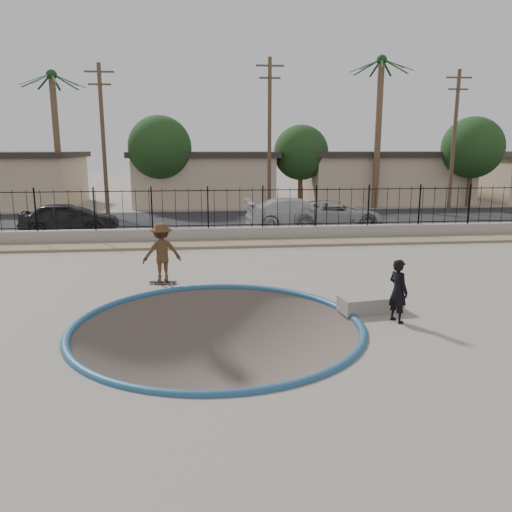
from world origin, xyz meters
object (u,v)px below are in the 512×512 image
(skateboard, at_px, (163,282))
(concrete_ledge, at_px, (370,304))
(skater, at_px, (162,255))
(videographer, at_px, (398,291))
(car_d, at_px, (335,214))
(car_c, at_px, (297,213))
(car_a, at_px, (66,217))
(car_b, at_px, (79,220))

(skateboard, height_order, concrete_ledge, concrete_ledge)
(skater, distance_m, videographer, 7.24)
(car_d, bearing_deg, skater, 144.45)
(car_c, bearing_deg, car_a, 89.44)
(car_c, height_order, car_d, car_c)
(videographer, bearing_deg, skateboard, 33.33)
(car_c, bearing_deg, videographer, 178.17)
(concrete_ledge, relative_size, car_b, 0.43)
(concrete_ledge, distance_m, car_a, 17.60)
(car_b, bearing_deg, car_d, -89.83)
(car_b, bearing_deg, car_a, 90.17)
(skateboard, xyz_separation_m, car_a, (-5.48, 10.40, 0.73))
(videographer, xyz_separation_m, car_d, (2.40, 14.55, -0.03))
(skateboard, relative_size, car_a, 0.19)
(car_a, distance_m, car_d, 13.81)
(videographer, height_order, car_c, car_c)
(car_a, bearing_deg, concrete_ledge, -144.16)
(car_b, distance_m, car_c, 11.10)
(skater, bearing_deg, car_b, -78.23)
(skater, distance_m, car_d, 13.33)
(car_d, bearing_deg, car_b, 93.14)
(videographer, bearing_deg, car_a, 16.39)
(skater, relative_size, car_c, 0.34)
(concrete_ledge, xyz_separation_m, car_a, (-11.04, 13.69, 0.58))
(skater, bearing_deg, skateboard, 121.81)
(concrete_ledge, bearing_deg, car_a, 128.87)
(skateboard, distance_m, car_d, 13.34)
(car_b, bearing_deg, concrete_ledge, -142.61)
(skater, relative_size, car_a, 0.42)
(skater, distance_m, car_b, 11.48)
(skater, relative_size, videographer, 1.18)
(car_b, bearing_deg, videographer, -143.30)
(car_a, xyz_separation_m, car_b, (0.63, 0.00, -0.14))
(car_d, bearing_deg, skateboard, 144.45)
(concrete_ledge, relative_size, car_a, 0.36)
(car_a, xyz_separation_m, car_c, (11.73, 0.00, 0.03))
(skateboard, relative_size, car_d, 0.16)
(skateboard, xyz_separation_m, videographer, (5.93, -4.15, 0.72))
(concrete_ledge, xyz_separation_m, car_d, (2.77, 13.69, 0.56))
(concrete_ledge, distance_m, car_d, 13.98)
(skater, height_order, videographer, skater)
(car_a, bearing_deg, car_b, -93.02)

